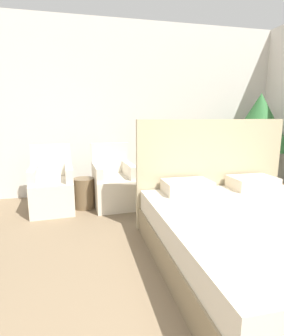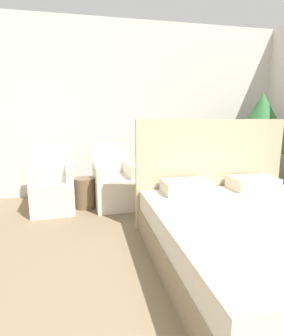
{
  "view_description": "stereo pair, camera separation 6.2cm",
  "coord_description": "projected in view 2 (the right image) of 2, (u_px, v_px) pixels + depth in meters",
  "views": [
    {
      "loc": [
        -0.84,
        -0.56,
        1.34
      ],
      "look_at": [
        -0.08,
        2.82,
        0.66
      ],
      "focal_mm": 28.0,
      "sensor_mm": 36.0,
      "label": 1
    },
    {
      "loc": [
        -0.78,
        -0.57,
        1.34
      ],
      "look_at": [
        -0.08,
        2.82,
        0.66
      ],
      "focal_mm": 28.0,
      "sensor_mm": 36.0,
      "label": 2
    }
  ],
  "objects": [
    {
      "name": "wall_back",
      "position": [
        132.0,
        110.0,
        4.55
      ],
      "size": [
        10.0,
        0.06,
        2.9
      ],
      "color": "silver",
      "rests_on": "ground_plane"
    },
    {
      "name": "armchair_near_window_right",
      "position": [
        114.0,
        187.0,
        3.96
      ],
      "size": [
        0.62,
        0.73,
        0.93
      ],
      "rotation": [
        0.0,
        0.0,
        0.06
      ],
      "color": "beige",
      "rests_on": "ground_plane"
    },
    {
      "name": "side_table",
      "position": [
        85.0,
        193.0,
        3.89
      ],
      "size": [
        0.3,
        0.3,
        0.45
      ],
      "color": "brown",
      "rests_on": "ground_plane"
    },
    {
      "name": "armchair_near_window_left",
      "position": [
        53.0,
        190.0,
        3.79
      ],
      "size": [
        0.63,
        0.73,
        0.93
      ],
      "rotation": [
        0.0,
        0.0,
        0.08
      ],
      "color": "beige",
      "rests_on": "ground_plane"
    },
    {
      "name": "potted_palm",
      "position": [
        261.0,
        127.0,
        4.28
      ],
      "size": [
        1.03,
        1.03,
        1.71
      ],
      "color": "beige",
      "rests_on": "ground_plane"
    },
    {
      "name": "bed",
      "position": [
        257.0,
        234.0,
        2.39
      ],
      "size": [
        1.89,
        2.11,
        1.31
      ],
      "color": "#8C7A5B",
      "rests_on": "ground_plane"
    }
  ]
}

